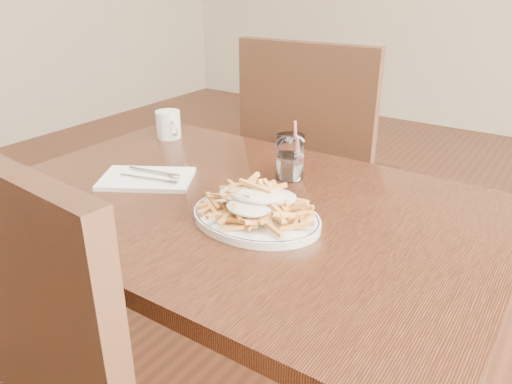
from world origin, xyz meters
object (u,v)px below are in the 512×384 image
Objects in this scene: chair_far at (316,165)px; coffee_mug at (169,125)px; loaded_fries at (256,198)px; water_glass at (290,160)px; fries_plate at (256,217)px; table at (238,228)px.

coffee_mug is at bearing -127.23° from chair_far.
coffee_mug is (-0.56, 0.33, -0.01)m from loaded_fries.
loaded_fries is 0.26m from water_glass.
coffee_mug is (-0.32, -0.42, 0.20)m from chair_far.
chair_far reaches higher than water_glass.
water_glass is at bearing 104.46° from fries_plate.
chair_far reaches higher than fries_plate.
chair_far is 0.57m from coffee_mug.
coffee_mug is (-0.56, 0.33, 0.03)m from fries_plate.
fries_plate is at bearing -35.23° from table.
loaded_fries is (0.00, 0.00, 0.05)m from fries_plate.
table is 0.70m from chair_far.
chair_far is 3.77× the size of loaded_fries.
chair_far reaches higher than table.
fries_plate is 0.26m from water_glass.
loaded_fries is 1.75× the size of water_glass.
water_glass is at bearing -8.66° from coffee_mug.
loaded_fries is (0.10, -0.07, 0.13)m from table.
coffee_mug is at bearing 149.60° from fries_plate.
fries_plate is at bearing 0.00° from loaded_fries.
table is 0.54m from coffee_mug.
water_glass is at bearing -70.76° from chair_far.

